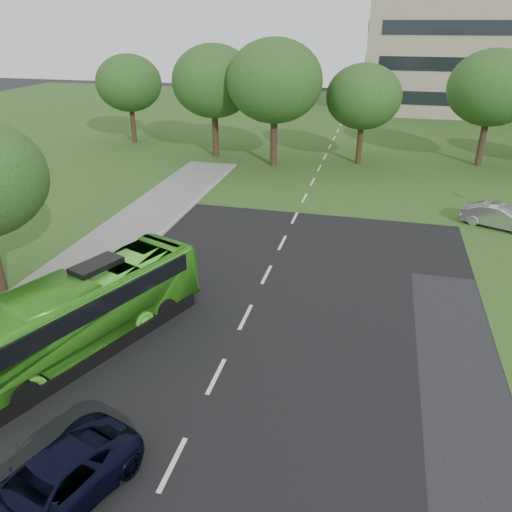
% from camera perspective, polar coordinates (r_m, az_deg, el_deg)
% --- Properties ---
extents(ground, '(160.00, 160.00, 0.00)m').
position_cam_1_polar(ground, '(19.82, -2.73, -10.03)').
color(ground, black).
rests_on(ground, ground).
extents(street_surfaces, '(120.00, 120.00, 0.15)m').
position_cam_1_polar(street_surfaces, '(40.18, 6.09, 8.80)').
color(street_surfaces, black).
rests_on(street_surfaces, ground).
extents(tree_park_a, '(7.26, 7.26, 9.65)m').
position_cam_1_polar(tree_park_a, '(45.87, -4.87, 19.26)').
color(tree_park_a, black).
rests_on(tree_park_a, ground).
extents(tree_park_b, '(7.81, 7.81, 10.24)m').
position_cam_1_polar(tree_park_b, '(42.60, 2.14, 19.33)').
color(tree_park_b, black).
rests_on(tree_park_b, ground).
extents(tree_park_c, '(6.23, 6.23, 8.28)m').
position_cam_1_polar(tree_park_c, '(44.22, 12.21, 17.36)').
color(tree_park_c, black).
rests_on(tree_park_c, ground).
extents(tree_park_d, '(7.13, 7.13, 9.43)m').
position_cam_1_polar(tree_park_d, '(46.68, 25.41, 16.95)').
color(tree_park_d, black).
rests_on(tree_park_d, ground).
extents(tree_park_f, '(6.35, 6.35, 8.48)m').
position_cam_1_polar(tree_park_f, '(52.90, -14.32, 18.60)').
color(tree_park_f, black).
rests_on(tree_park_f, ground).
extents(bus, '(6.24, 10.96, 3.00)m').
position_cam_1_polar(bus, '(19.96, -19.56, -6.25)').
color(bus, green).
rests_on(bus, ground).
extents(sedan, '(4.47, 2.98, 1.39)m').
position_cam_1_polar(sedan, '(33.57, 26.03, 4.08)').
color(sedan, '#B1B1B6').
rests_on(sedan, ground).
extents(suv, '(3.75, 5.44, 1.38)m').
position_cam_1_polar(suv, '(15.02, -22.55, -23.22)').
color(suv, black).
rests_on(suv, ground).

